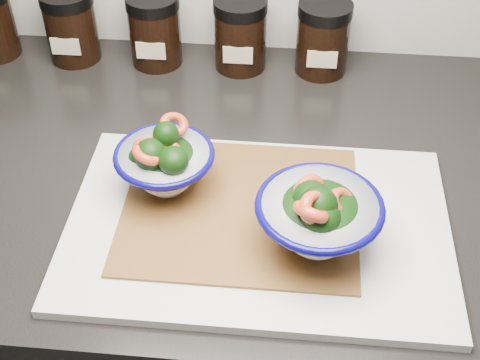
# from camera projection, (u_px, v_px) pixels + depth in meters

# --- Properties ---
(cabinet) EXTENTS (3.43, 0.58, 0.86)m
(cabinet) POSITION_uv_depth(u_px,v_px,m) (183.00, 358.00, 1.21)
(cabinet) COLOR black
(cabinet) RESTS_ON ground
(countertop) EXTENTS (3.50, 0.60, 0.04)m
(countertop) POSITION_uv_depth(u_px,v_px,m) (164.00, 171.00, 0.90)
(countertop) COLOR black
(countertop) RESTS_ON cabinet
(cutting_board) EXTENTS (0.45, 0.30, 0.01)m
(cutting_board) POSITION_uv_depth(u_px,v_px,m) (258.00, 226.00, 0.79)
(cutting_board) COLOR silver
(cutting_board) RESTS_ON countertop
(bamboo_mat) EXTENTS (0.28, 0.24, 0.00)m
(bamboo_mat) POSITION_uv_depth(u_px,v_px,m) (240.00, 208.00, 0.80)
(bamboo_mat) COLOR olive
(bamboo_mat) RESTS_ON cutting_board
(bowl_left) EXTENTS (0.12, 0.12, 0.09)m
(bowl_left) POSITION_uv_depth(u_px,v_px,m) (164.00, 163.00, 0.80)
(bowl_left) COLOR white
(bowl_left) RESTS_ON bamboo_mat
(bowl_right) EXTENTS (0.14, 0.14, 0.11)m
(bowl_right) POSITION_uv_depth(u_px,v_px,m) (318.00, 217.00, 0.73)
(bowl_right) COLOR white
(bowl_right) RESTS_ON bamboo_mat
(spice_jar_b) EXTENTS (0.08, 0.08, 0.11)m
(spice_jar_b) POSITION_uv_depth(u_px,v_px,m) (71.00, 26.00, 1.04)
(spice_jar_b) COLOR black
(spice_jar_b) RESTS_ON countertop
(spice_jar_c) EXTENTS (0.08, 0.08, 0.11)m
(spice_jar_c) POSITION_uv_depth(u_px,v_px,m) (155.00, 30.00, 1.03)
(spice_jar_c) COLOR black
(spice_jar_c) RESTS_ON countertop
(spice_jar_d) EXTENTS (0.08, 0.08, 0.11)m
(spice_jar_d) POSITION_uv_depth(u_px,v_px,m) (240.00, 34.00, 1.02)
(spice_jar_d) COLOR black
(spice_jar_d) RESTS_ON countertop
(spice_jar_e) EXTENTS (0.08, 0.08, 0.11)m
(spice_jar_e) POSITION_uv_depth(u_px,v_px,m) (323.00, 38.00, 1.01)
(spice_jar_e) COLOR black
(spice_jar_e) RESTS_ON countertop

